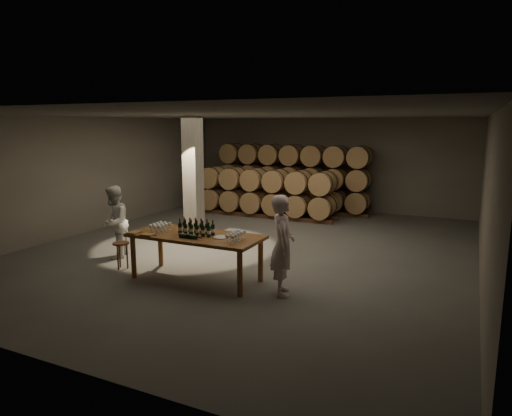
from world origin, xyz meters
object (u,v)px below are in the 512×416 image
at_px(person_woman, 114,222).
at_px(plate, 221,237).
at_px(stool, 121,247).
at_px(person_man, 283,245).
at_px(notebook_near, 148,235).
at_px(tasting_table, 196,240).
at_px(bottle_cluster, 196,229).

bearing_deg(person_woman, plate, 55.14).
height_order(stool, person_man, person_man).
relative_size(stool, person_woman, 0.34).
bearing_deg(stool, notebook_near, -19.50).
relative_size(tasting_table, bottle_cluster, 3.58).
distance_m(plate, stool, 2.40).
bearing_deg(plate, person_woman, 171.08).
xyz_separation_m(notebook_near, person_man, (2.59, 0.46, -0.02)).
distance_m(bottle_cluster, stool, 1.88).
relative_size(tasting_table, person_man, 1.45).
xyz_separation_m(notebook_near, stool, (-1.00, 0.35, -0.45)).
xyz_separation_m(stool, person_woman, (-0.68, 0.57, 0.36)).
xyz_separation_m(tasting_table, person_woman, (-2.47, 0.48, 0.02)).
xyz_separation_m(bottle_cluster, notebook_near, (-0.80, -0.47, -0.09)).
height_order(bottle_cluster, plate, bottle_cluster).
bearing_deg(stool, tasting_table, 3.10).
relative_size(bottle_cluster, person_woman, 0.44).
height_order(bottle_cluster, stool, bottle_cluster).
bearing_deg(bottle_cluster, tasting_table, -110.54).
xyz_separation_m(tasting_table, person_man, (1.80, 0.01, 0.10)).
height_order(plate, person_man, person_man).
bearing_deg(bottle_cluster, stool, -176.27).
distance_m(person_man, person_woman, 4.30).
bearing_deg(plate, bottle_cluster, 177.81).
bearing_deg(person_woman, bottle_cluster, 53.65).
xyz_separation_m(tasting_table, bottle_cluster, (0.01, 0.02, 0.21)).
height_order(tasting_table, notebook_near, notebook_near).
xyz_separation_m(plate, notebook_near, (-1.35, -0.45, 0.01)).
height_order(notebook_near, person_man, person_man).
distance_m(plate, person_woman, 3.08).
relative_size(person_man, person_woman, 1.09).
xyz_separation_m(tasting_table, stool, (-1.79, -0.10, -0.33)).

